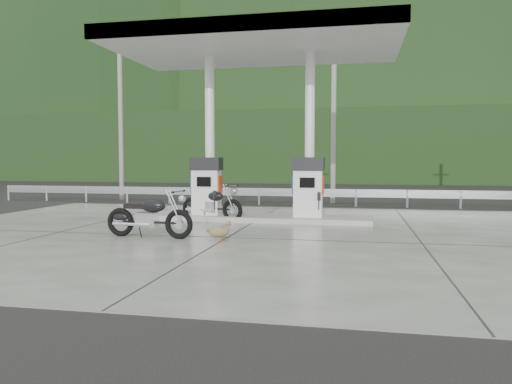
% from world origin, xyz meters
% --- Properties ---
extents(ground, '(160.00, 160.00, 0.00)m').
position_xyz_m(ground, '(0.00, 0.00, 0.00)').
color(ground, black).
rests_on(ground, ground).
extents(forecourt_apron, '(18.00, 14.00, 0.02)m').
position_xyz_m(forecourt_apron, '(0.00, 0.00, 0.01)').
color(forecourt_apron, slate).
rests_on(forecourt_apron, ground).
extents(pump_island, '(7.00, 1.40, 0.15)m').
position_xyz_m(pump_island, '(0.00, 2.50, 0.10)').
color(pump_island, '#A19D95').
rests_on(pump_island, forecourt_apron).
extents(gas_pump_left, '(0.95, 0.55, 1.80)m').
position_xyz_m(gas_pump_left, '(-1.60, 2.50, 1.07)').
color(gas_pump_left, white).
rests_on(gas_pump_left, pump_island).
extents(gas_pump_right, '(0.95, 0.55, 1.80)m').
position_xyz_m(gas_pump_right, '(1.60, 2.50, 1.07)').
color(gas_pump_right, white).
rests_on(gas_pump_right, pump_island).
extents(canopy_column_left, '(0.30, 0.30, 5.00)m').
position_xyz_m(canopy_column_left, '(-1.60, 2.90, 2.67)').
color(canopy_column_left, white).
rests_on(canopy_column_left, pump_island).
extents(canopy_column_right, '(0.30, 0.30, 5.00)m').
position_xyz_m(canopy_column_right, '(1.60, 2.90, 2.67)').
color(canopy_column_right, white).
rests_on(canopy_column_right, pump_island).
extents(canopy_roof, '(8.50, 5.00, 0.40)m').
position_xyz_m(canopy_roof, '(0.00, 2.50, 5.37)').
color(canopy_roof, silver).
rests_on(canopy_roof, canopy_column_left).
extents(guardrail, '(26.00, 0.16, 1.42)m').
position_xyz_m(guardrail, '(0.00, 8.00, 0.71)').
color(guardrail, '#9FA2A7').
rests_on(guardrail, ground).
extents(road, '(60.00, 7.00, 0.01)m').
position_xyz_m(road, '(0.00, 11.50, 0.00)').
color(road, black).
rests_on(road, ground).
extents(utility_pole_a, '(0.22, 0.22, 8.00)m').
position_xyz_m(utility_pole_a, '(-8.00, 9.50, 4.00)').
color(utility_pole_a, gray).
rests_on(utility_pole_a, ground).
extents(utility_pole_b, '(0.22, 0.22, 8.00)m').
position_xyz_m(utility_pole_b, '(2.00, 9.50, 4.00)').
color(utility_pole_b, gray).
rests_on(utility_pole_b, ground).
extents(tree_band, '(80.00, 6.00, 6.00)m').
position_xyz_m(tree_band, '(0.00, 30.00, 3.00)').
color(tree_band, black).
rests_on(tree_band, ground).
extents(forested_hills, '(100.00, 40.00, 140.00)m').
position_xyz_m(forested_hills, '(0.00, 60.00, 0.00)').
color(forested_hills, black).
rests_on(forested_hills, ground).
extents(motorcycle_left, '(2.16, 1.23, 0.98)m').
position_xyz_m(motorcycle_left, '(-1.39, 2.35, 0.51)').
color(motorcycle_left, black).
rests_on(motorcycle_left, forecourt_apron).
extents(motorcycle_right, '(2.16, 0.83, 1.00)m').
position_xyz_m(motorcycle_right, '(-1.85, -1.34, 0.52)').
color(motorcycle_right, black).
rests_on(motorcycle_right, forecourt_apron).
extents(duck, '(0.57, 0.36, 0.40)m').
position_xyz_m(duck, '(-0.07, -1.52, 0.22)').
color(duck, brown).
rests_on(duck, forecourt_apron).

